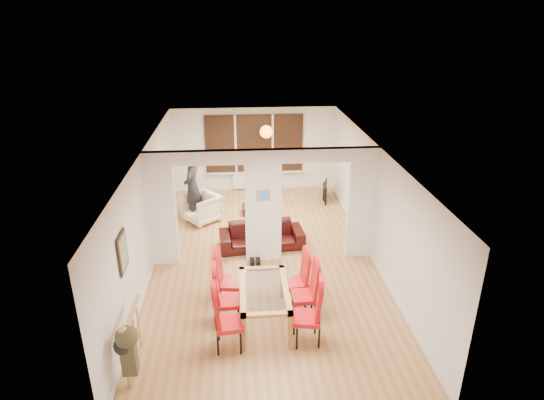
{
  "coord_description": "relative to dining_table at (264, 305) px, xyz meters",
  "views": [
    {
      "loc": [
        -0.54,
        -9.15,
        5.26
      ],
      "look_at": [
        0.24,
        0.6,
        1.2
      ],
      "focal_mm": 30.0,
      "sensor_mm": 36.0,
      "label": 1
    }
  ],
  "objects": [
    {
      "name": "dining_chair_rb",
      "position": [
        0.73,
        0.07,
        0.19
      ],
      "size": [
        0.46,
        0.46,
        1.1
      ],
      "primitive_type": null,
      "rotation": [
        0.0,
        0.0,
        0.04
      ],
      "color": "red",
      "rests_on": "floor"
    },
    {
      "name": "wall_poster",
      "position": [
        -2.34,
        -0.08,
        1.24
      ],
      "size": [
        0.04,
        0.52,
        0.67
      ],
      "primitive_type": "cube",
      "color": "gray",
      "rests_on": "room_walls"
    },
    {
      "name": "dining_chair_lc",
      "position": [
        -0.63,
        0.61,
        0.19
      ],
      "size": [
        0.51,
        0.51,
        1.11
      ],
      "primitive_type": null,
      "rotation": [
        0.0,
        0.0,
        -0.16
      ],
      "color": "red",
      "rests_on": "floor"
    },
    {
      "name": "dining_table",
      "position": [
        0.0,
        0.0,
        0.0
      ],
      "size": [
        0.87,
        1.54,
        0.72
      ],
      "primitive_type": null,
      "color": "#AE7740",
      "rests_on": "floor"
    },
    {
      "name": "dining_chair_ra",
      "position": [
        0.68,
        -0.58,
        0.21
      ],
      "size": [
        0.53,
        0.53,
        1.14
      ],
      "primitive_type": null,
      "rotation": [
        0.0,
        0.0,
        -0.19
      ],
      "color": "red",
      "rests_on": "floor"
    },
    {
      "name": "stair_newel",
      "position": [
        -2.12,
        -0.88,
        0.19
      ],
      "size": [
        0.4,
        1.2,
        1.1
      ],
      "primitive_type": null,
      "color": "tan",
      "rests_on": "floor"
    },
    {
      "name": "television",
      "position": [
        2.13,
        5.72,
        -0.1
      ],
      "size": [
        0.92,
        0.29,
        0.53
      ],
      "primitive_type": "imported",
      "rotation": [
        0.0,
        0.0,
        1.38
      ],
      "color": "black",
      "rests_on": "floor"
    },
    {
      "name": "floor",
      "position": [
        0.13,
        2.32,
        -0.36
      ],
      "size": [
        5.0,
        9.0,
        0.01
      ],
      "primitive_type": "cube",
      "color": "#B47E48",
      "rests_on": "ground"
    },
    {
      "name": "bottle",
      "position": [
        0.36,
        4.76,
        -0.01
      ],
      "size": [
        0.06,
        0.06,
        0.25
      ],
      "primitive_type": "cylinder",
      "color": "#143F19",
      "rests_on": "coffee_table"
    },
    {
      "name": "room_walls",
      "position": [
        0.13,
        2.32,
        0.94
      ],
      "size": [
        5.0,
        9.0,
        2.6
      ],
      "primitive_type": null,
      "color": "silver",
      "rests_on": "floor"
    },
    {
      "name": "pillar_photo",
      "position": [
        0.13,
        2.23,
        1.24
      ],
      "size": [
        0.3,
        0.03,
        0.25
      ],
      "primitive_type": "cube",
      "color": "#4C8CD8",
      "rests_on": "divider_wall"
    },
    {
      "name": "dining_chair_rc",
      "position": [
        0.64,
        0.55,
        0.17
      ],
      "size": [
        0.47,
        0.47,
        1.07
      ],
      "primitive_type": null,
      "rotation": [
        0.0,
        0.0,
        0.11
      ],
      "color": "red",
      "rests_on": "floor"
    },
    {
      "name": "dining_chair_la",
      "position": [
        -0.63,
        -0.63,
        0.21
      ],
      "size": [
        0.51,
        0.51,
        1.13
      ],
      "primitive_type": null,
      "rotation": [
        0.0,
        0.0,
        0.13
      ],
      "color": "red",
      "rests_on": "floor"
    },
    {
      "name": "sofa",
      "position": [
        0.13,
        2.89,
        -0.07
      ],
      "size": [
        2.06,
        0.96,
        0.58
      ],
      "primitive_type": "imported",
      "rotation": [
        0.0,
        0.0,
        0.09
      ],
      "color": "black",
      "rests_on": "floor"
    },
    {
      "name": "pendant_light",
      "position": [
        0.43,
        5.62,
        1.79
      ],
      "size": [
        0.36,
        0.36,
        0.36
      ],
      "primitive_type": "sphere",
      "color": "orange",
      "rests_on": "room_walls"
    },
    {
      "name": "bay_window_blinds",
      "position": [
        0.13,
        6.76,
        1.14
      ],
      "size": [
        3.0,
        0.08,
        1.8
      ],
      "primitive_type": "cube",
      "color": "black",
      "rests_on": "room_walls"
    },
    {
      "name": "radiator",
      "position": [
        0.13,
        6.72,
        -0.06
      ],
      "size": [
        1.4,
        0.08,
        0.5
      ],
      "primitive_type": "cube",
      "color": "white",
      "rests_on": "floor"
    },
    {
      "name": "dining_chair_lb",
      "position": [
        -0.65,
        0.02,
        0.2
      ],
      "size": [
        0.47,
        0.47,
        1.11
      ],
      "primitive_type": null,
      "rotation": [
        0.0,
        0.0,
        0.06
      ],
      "color": "red",
      "rests_on": "floor"
    },
    {
      "name": "divider_wall",
      "position": [
        0.13,
        2.32,
        0.94
      ],
      "size": [
        5.0,
        0.18,
        2.6
      ],
      "primitive_type": "cube",
      "color": "white",
      "rests_on": "floor"
    },
    {
      "name": "armchair",
      "position": [
        -1.4,
        4.46,
        0.02
      ],
      "size": [
        1.17,
        1.17,
        0.77
      ],
      "primitive_type": "imported",
      "rotation": [
        0.0,
        0.0,
        -0.88
      ],
      "color": "beige",
      "rests_on": "floor"
    },
    {
      "name": "coffee_table",
      "position": [
        0.18,
        4.85,
        -0.25
      ],
      "size": [
        1.04,
        0.59,
        0.23
      ],
      "primitive_type": null,
      "rotation": [
        0.0,
        0.0,
        -0.1
      ],
      "color": "#331D11",
      "rests_on": "floor"
    },
    {
      "name": "person",
      "position": [
        -1.62,
        4.62,
        0.58
      ],
      "size": [
        0.77,
        0.6,
        1.88
      ],
      "primitive_type": "imported",
      "rotation": [
        0.0,
        0.0,
        -1.81
      ],
      "color": "black",
      "rests_on": "floor"
    },
    {
      "name": "shoes",
      "position": [
        -0.07,
        2.1,
        -0.31
      ],
      "size": [
        0.23,
        0.25,
        0.1
      ],
      "primitive_type": null,
      "color": "black",
      "rests_on": "floor"
    },
    {
      "name": "bowl",
      "position": [
        0.17,
        4.9,
        -0.11
      ],
      "size": [
        0.2,
        0.2,
        0.05
      ],
      "primitive_type": "imported",
      "color": "#331D11",
      "rests_on": "coffee_table"
    }
  ]
}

